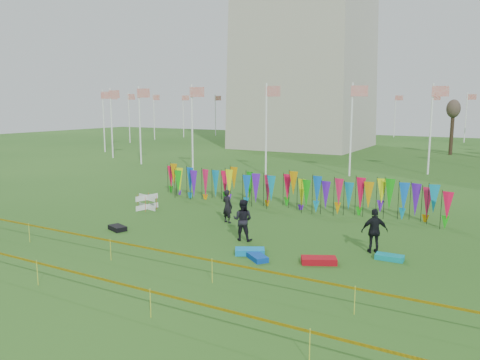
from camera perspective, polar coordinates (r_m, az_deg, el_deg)
The scene contains 14 objects.
ground at distance 20.72m, azimuth -6.11°, elevation -8.30°, with size 160.00×160.00×0.00m, color #204A14.
flagpole_ring at distance 68.96m, azimuth 7.86°, elevation 7.34°, with size 57.40×56.16×8.00m.
banner_row at distance 28.15m, azimuth 5.40°, elevation -1.01°, with size 18.64×0.64×2.11m.
caution_tape_near at distance 18.50m, azimuth -11.91°, elevation -8.09°, with size 26.00×0.02×0.90m.
caution_tape_far at distance 16.40m, azimuth -19.38°, elevation -10.72°, with size 26.00×0.02×0.90m.
box_kite at distance 28.39m, azimuth -11.26°, elevation -2.66°, with size 0.81×0.81×0.90m.
person_left at distance 24.73m, azimuth -1.55°, elevation -3.21°, with size 0.65×0.47×1.78m, color black.
person_mid at distance 21.56m, azimuth 0.33°, elevation -4.88°, with size 0.94×0.58×1.93m, color black.
person_right at distance 20.58m, azimuth 16.08°, elevation -5.99°, with size 1.11×0.63×1.90m, color black.
kite_bag_turquoise at distance 19.82m, azimuth 1.21°, elevation -8.70°, with size 1.22×0.61×0.24m, color #0D87CD.
kite_bag_blue at distance 19.15m, azimuth 2.15°, elevation -9.40°, with size 1.01×0.53×0.21m, color #0A42AF.
kite_bag_red at distance 18.98m, azimuth 9.59°, elevation -9.65°, with size 1.37×0.63×0.25m, color #AD0B15.
kite_bag_black at distance 24.22m, azimuth -14.71°, elevation -5.67°, with size 1.00×0.58×0.23m, color black.
kite_bag_teal at distance 20.08m, azimuth 17.77°, elevation -8.96°, with size 1.10×0.53×0.21m, color #0B98A2.
Camera 1 is at (11.59, -16.00, 6.24)m, focal length 35.00 mm.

